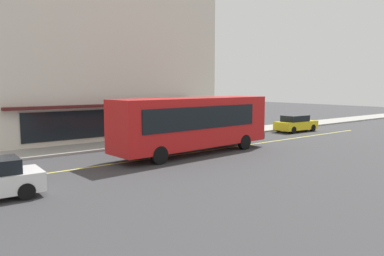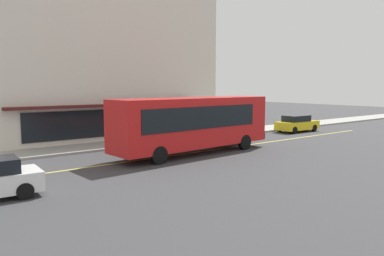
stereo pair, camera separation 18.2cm
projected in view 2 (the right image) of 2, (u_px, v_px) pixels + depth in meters
name	position (u px, v px, depth m)	size (l,w,h in m)	color
ground	(208.00, 151.00, 24.30)	(120.00, 120.00, 0.00)	#38383A
sidewalk	(162.00, 140.00, 28.66)	(80.00, 3.18, 0.15)	#9E9B93
lane_centre_stripe	(208.00, 150.00, 24.30)	(36.00, 0.16, 0.01)	#D8D14C
storefront_building	(81.00, 65.00, 31.34)	(20.83, 11.43, 12.04)	silver
bus	(194.00, 122.00, 23.03)	(11.26, 3.17, 3.50)	red
traffic_light	(171.00, 109.00, 27.64)	(0.30, 0.52, 3.20)	#2D2D33
car_yellow	(297.00, 124.00, 34.16)	(4.35, 1.96, 1.52)	yellow
pedestrian_at_corner	(163.00, 126.00, 28.67)	(0.34, 0.34, 1.66)	black
pedestrian_mid_block	(233.00, 120.00, 33.94)	(0.34, 0.34, 1.62)	black
pedestrian_near_storefront	(152.00, 127.00, 27.86)	(0.34, 0.34, 1.60)	black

